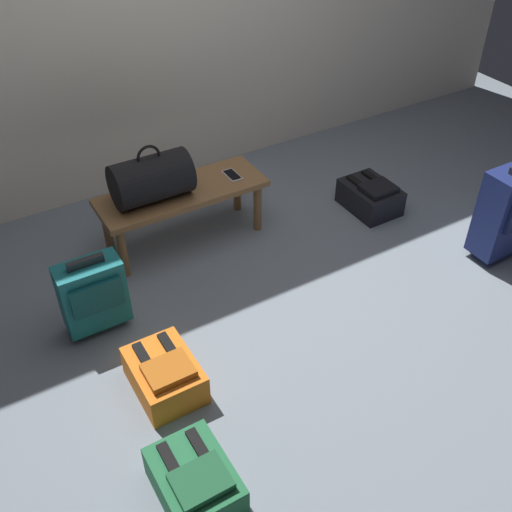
{
  "coord_description": "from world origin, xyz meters",
  "views": [
    {
      "loc": [
        -1.44,
        -1.96,
        2.24
      ],
      "look_at": [
        -0.18,
        0.16,
        0.25
      ],
      "focal_mm": 41.65,
      "sensor_mm": 36.0,
      "label": 1
    }
  ],
  "objects": [
    {
      "name": "ground_plane",
      "position": [
        0.0,
        0.0,
        0.0
      ],
      "size": [
        6.6,
        6.6,
        0.0
      ],
      "primitive_type": "plane",
      "color": "slate"
    },
    {
      "name": "bench",
      "position": [
        -0.31,
        0.79,
        0.31
      ],
      "size": [
        1.0,
        0.36,
        0.36
      ],
      "color": "olive",
      "rests_on": "ground"
    },
    {
      "name": "duffel_bag_black",
      "position": [
        -0.49,
        0.79,
        0.49
      ],
      "size": [
        0.44,
        0.26,
        0.34
      ],
      "color": "black",
      "rests_on": "bench"
    },
    {
      "name": "cell_phone",
      "position": [
        0.02,
        0.78,
        0.37
      ],
      "size": [
        0.07,
        0.14,
        0.01
      ],
      "color": "silver",
      "rests_on": "bench"
    },
    {
      "name": "suitcase_small_teal",
      "position": [
        -1.03,
        0.33,
        0.24
      ],
      "size": [
        0.32,
        0.19,
        0.46
      ],
      "color": "#14666B",
      "rests_on": "ground"
    },
    {
      "name": "backpack_orange",
      "position": [
        -0.89,
        -0.21,
        0.09
      ],
      "size": [
        0.28,
        0.38,
        0.21
      ],
      "color": "orange",
      "rests_on": "ground"
    },
    {
      "name": "backpack_dark",
      "position": [
        0.88,
        0.48,
        0.09
      ],
      "size": [
        0.28,
        0.38,
        0.21
      ],
      "color": "black",
      "rests_on": "ground"
    },
    {
      "name": "backpack_green",
      "position": [
        -1.01,
        -0.76,
        0.09
      ],
      "size": [
        0.28,
        0.38,
        0.21
      ],
      "color": "#1E6038",
      "rests_on": "ground"
    }
  ]
}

